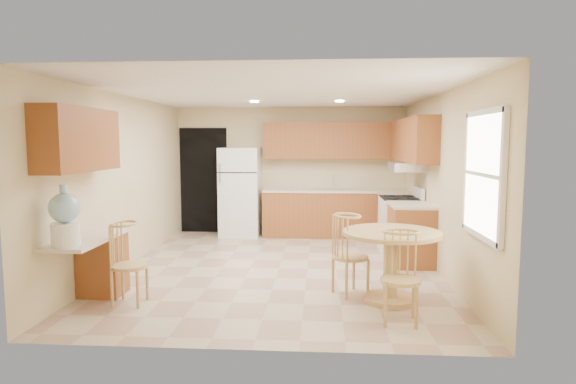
# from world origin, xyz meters

# --- Properties ---
(floor) EXTENTS (5.50, 5.50, 0.00)m
(floor) POSITION_xyz_m (0.00, 0.00, 0.00)
(floor) COLOR tan
(floor) RESTS_ON ground
(ceiling) EXTENTS (4.50, 5.50, 0.02)m
(ceiling) POSITION_xyz_m (0.00, 0.00, 2.50)
(ceiling) COLOR white
(ceiling) RESTS_ON wall_back
(wall_back) EXTENTS (4.50, 0.02, 2.50)m
(wall_back) POSITION_xyz_m (0.00, 2.75, 1.25)
(wall_back) COLOR beige
(wall_back) RESTS_ON floor
(wall_front) EXTENTS (4.50, 0.02, 2.50)m
(wall_front) POSITION_xyz_m (0.00, -2.75, 1.25)
(wall_front) COLOR beige
(wall_front) RESTS_ON floor
(wall_left) EXTENTS (0.02, 5.50, 2.50)m
(wall_left) POSITION_xyz_m (-2.25, 0.00, 1.25)
(wall_left) COLOR beige
(wall_left) RESTS_ON floor
(wall_right) EXTENTS (0.02, 5.50, 2.50)m
(wall_right) POSITION_xyz_m (2.25, 0.00, 1.25)
(wall_right) COLOR beige
(wall_right) RESTS_ON floor
(doorway) EXTENTS (0.90, 0.02, 2.10)m
(doorway) POSITION_xyz_m (-1.75, 2.73, 1.05)
(doorway) COLOR black
(doorway) RESTS_ON floor
(base_cab_back) EXTENTS (2.75, 0.60, 0.87)m
(base_cab_back) POSITION_xyz_m (0.88, 2.45, 0.43)
(base_cab_back) COLOR #975326
(base_cab_back) RESTS_ON floor
(counter_back) EXTENTS (2.75, 0.63, 0.04)m
(counter_back) POSITION_xyz_m (0.88, 2.45, 0.89)
(counter_back) COLOR beige
(counter_back) RESTS_ON base_cab_back
(base_cab_right_a) EXTENTS (0.60, 0.59, 0.87)m
(base_cab_right_a) POSITION_xyz_m (1.95, 1.85, 0.43)
(base_cab_right_a) COLOR #975326
(base_cab_right_a) RESTS_ON floor
(counter_right_a) EXTENTS (0.63, 0.59, 0.04)m
(counter_right_a) POSITION_xyz_m (1.95, 1.85, 0.89)
(counter_right_a) COLOR beige
(counter_right_a) RESTS_ON base_cab_right_a
(base_cab_right_b) EXTENTS (0.60, 0.80, 0.87)m
(base_cab_right_b) POSITION_xyz_m (1.95, 0.40, 0.43)
(base_cab_right_b) COLOR #975326
(base_cab_right_b) RESTS_ON floor
(counter_right_b) EXTENTS (0.63, 0.80, 0.04)m
(counter_right_b) POSITION_xyz_m (1.95, 0.40, 0.89)
(counter_right_b) COLOR beige
(counter_right_b) RESTS_ON base_cab_right_b
(upper_cab_back) EXTENTS (2.75, 0.33, 0.70)m
(upper_cab_back) POSITION_xyz_m (0.88, 2.58, 1.85)
(upper_cab_back) COLOR #975326
(upper_cab_back) RESTS_ON wall_back
(upper_cab_right) EXTENTS (0.33, 2.42, 0.70)m
(upper_cab_right) POSITION_xyz_m (2.08, 1.21, 1.85)
(upper_cab_right) COLOR #975326
(upper_cab_right) RESTS_ON wall_right
(upper_cab_left) EXTENTS (0.33, 1.40, 0.70)m
(upper_cab_left) POSITION_xyz_m (-2.08, -1.60, 1.85)
(upper_cab_left) COLOR #975326
(upper_cab_left) RESTS_ON wall_left
(sink) EXTENTS (0.78, 0.44, 0.01)m
(sink) POSITION_xyz_m (0.85, 2.45, 0.91)
(sink) COLOR silver
(sink) RESTS_ON counter_back
(range_hood) EXTENTS (0.50, 0.76, 0.14)m
(range_hood) POSITION_xyz_m (2.00, 1.18, 1.42)
(range_hood) COLOR silver
(range_hood) RESTS_ON upper_cab_right
(desk_pedestal) EXTENTS (0.48, 0.42, 0.72)m
(desk_pedestal) POSITION_xyz_m (-2.00, -1.32, 0.36)
(desk_pedestal) COLOR #975326
(desk_pedestal) RESTS_ON floor
(desk_top) EXTENTS (0.50, 1.20, 0.04)m
(desk_top) POSITION_xyz_m (-2.00, -1.70, 0.75)
(desk_top) COLOR beige
(desk_top) RESTS_ON desk_pedestal
(window) EXTENTS (0.06, 1.12, 1.30)m
(window) POSITION_xyz_m (2.23, -1.85, 1.50)
(window) COLOR white
(window) RESTS_ON wall_right
(can_light_a) EXTENTS (0.14, 0.14, 0.02)m
(can_light_a) POSITION_xyz_m (-0.50, 1.20, 2.48)
(can_light_a) COLOR white
(can_light_a) RESTS_ON ceiling
(can_light_b) EXTENTS (0.14, 0.14, 0.02)m
(can_light_b) POSITION_xyz_m (0.90, 1.20, 2.48)
(can_light_b) COLOR white
(can_light_b) RESTS_ON ceiling
(refrigerator) EXTENTS (0.75, 0.73, 1.71)m
(refrigerator) POSITION_xyz_m (-0.95, 2.40, 0.85)
(refrigerator) COLOR white
(refrigerator) RESTS_ON floor
(stove) EXTENTS (0.65, 0.76, 1.09)m
(stove) POSITION_xyz_m (1.92, 1.18, 0.47)
(stove) COLOR white
(stove) RESTS_ON floor
(dining_table) EXTENTS (1.11, 1.11, 0.82)m
(dining_table) POSITION_xyz_m (1.40, -1.36, 0.54)
(dining_table) COLOR tan
(dining_table) RESTS_ON floor
(chair_table_a) EXTENTS (0.42, 0.54, 0.96)m
(chair_table_a) POSITION_xyz_m (0.96, -1.20, 0.58)
(chair_table_a) COLOR tan
(chair_table_a) RESTS_ON floor
(chair_table_b) EXTENTS (0.41, 0.41, 0.93)m
(chair_table_b) POSITION_xyz_m (1.40, -2.10, 0.57)
(chair_table_b) COLOR tan
(chair_table_b) RESTS_ON floor
(chair_desk) EXTENTS (0.41, 0.52, 0.92)m
(chair_desk) POSITION_xyz_m (-1.55, -1.71, 0.56)
(chair_desk) COLOR tan
(chair_desk) RESTS_ON floor
(water_crock) EXTENTS (0.30, 0.30, 0.63)m
(water_crock) POSITION_xyz_m (-2.00, -2.12, 1.05)
(water_crock) COLOR white
(water_crock) RESTS_ON desk_top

